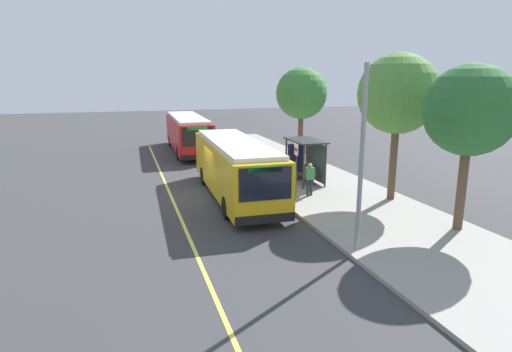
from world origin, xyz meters
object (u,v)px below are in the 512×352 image
at_px(pedestrian_commuter, 310,177).
at_px(transit_bus_second, 188,132).
at_px(route_sign_post, 296,164).
at_px(transit_bus_main, 236,167).
at_px(waiting_bench, 306,175).

bearing_deg(pedestrian_commuter, transit_bus_second, -166.56).
distance_m(transit_bus_second, route_sign_post, 16.59).
height_order(transit_bus_main, route_sign_post, same).
xyz_separation_m(transit_bus_second, waiting_bench, (13.40, 4.77, -0.98)).
xyz_separation_m(transit_bus_second, pedestrian_commuter, (15.94, 3.81, -0.50)).
relative_size(transit_bus_second, waiting_bench, 7.09).
relative_size(transit_bus_second, pedestrian_commuter, 6.71).
bearing_deg(transit_bus_main, transit_bus_second, -178.95).
distance_m(transit_bus_main, waiting_bench, 4.75).
bearing_deg(route_sign_post, pedestrian_commuter, 112.79).
height_order(transit_bus_second, waiting_bench, transit_bus_second).
bearing_deg(transit_bus_second, transit_bus_main, 1.05).
xyz_separation_m(transit_bus_main, pedestrian_commuter, (1.37, 3.54, -0.50)).
relative_size(route_sign_post, pedestrian_commuter, 1.66).
bearing_deg(waiting_bench, transit_bus_main, -75.38).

